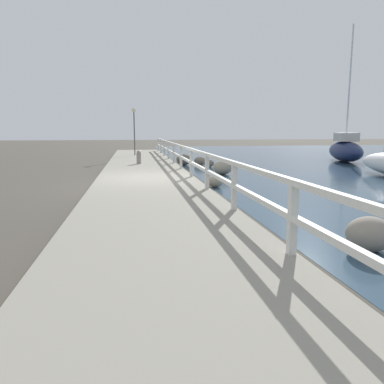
# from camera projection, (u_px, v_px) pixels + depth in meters

# --- Properties ---
(ground_plane) EXTENTS (120.00, 120.00, 0.00)m
(ground_plane) POSITION_uv_depth(u_px,v_px,m) (146.00, 185.00, 12.39)
(ground_plane) COLOR #4C473D
(dock_walkway) EXTENTS (3.22, 36.00, 0.25)m
(dock_walkway) POSITION_uv_depth(u_px,v_px,m) (146.00, 181.00, 12.37)
(dock_walkway) COLOR gray
(dock_walkway) RESTS_ON ground
(railing) EXTENTS (0.10, 32.50, 0.95)m
(railing) POSITION_uv_depth(u_px,v_px,m) (191.00, 157.00, 12.48)
(railing) COLOR silver
(railing) RESTS_ON dock_walkway
(boulder_near_dock) EXTENTS (0.78, 0.70, 0.59)m
(boulder_near_dock) POSITION_uv_depth(u_px,v_px,m) (184.00, 159.00, 19.45)
(boulder_near_dock) COLOR #666056
(boulder_near_dock) RESTS_ON ground
(boulder_downstream) EXTENTS (0.51, 0.46, 0.38)m
(boulder_downstream) POSITION_uv_depth(u_px,v_px,m) (215.00, 181.00, 11.87)
(boulder_downstream) COLOR gray
(boulder_downstream) RESTS_ON ground
(boulder_upstream) EXTENTS (0.61, 0.55, 0.46)m
(boulder_upstream) POSITION_uv_depth(u_px,v_px,m) (200.00, 161.00, 19.39)
(boulder_upstream) COLOR slate
(boulder_upstream) RESTS_ON ground
(boulder_far_strip) EXTENTS (0.70, 0.63, 0.52)m
(boulder_far_strip) POSITION_uv_depth(u_px,v_px,m) (370.00, 234.00, 5.58)
(boulder_far_strip) COLOR gray
(boulder_far_strip) RESTS_ON ground
(boulder_water_edge) EXTENTS (0.52, 0.47, 0.39)m
(boulder_water_edge) POSITION_uv_depth(u_px,v_px,m) (209.00, 163.00, 18.41)
(boulder_water_edge) COLOR slate
(boulder_water_edge) RESTS_ON ground
(boulder_mid_strip) EXTENTS (0.79, 0.71, 0.59)m
(boulder_mid_strip) POSITION_uv_depth(u_px,v_px,m) (223.00, 168.00, 15.21)
(boulder_mid_strip) COLOR gray
(boulder_mid_strip) RESTS_ON ground
(mooring_bollard) EXTENTS (0.21, 0.21, 0.62)m
(mooring_bollard) POSITION_uv_depth(u_px,v_px,m) (139.00, 157.00, 17.34)
(mooring_bollard) COLOR gray
(mooring_bollard) RESTS_ON dock_walkway
(dock_lamp) EXTENTS (0.26, 0.26, 2.92)m
(dock_lamp) POSITION_uv_depth(u_px,v_px,m) (134.00, 120.00, 23.19)
(dock_lamp) COLOR #514C47
(dock_lamp) RESTS_ON dock_walkway
(sailboat_navy) EXTENTS (2.75, 5.10, 7.59)m
(sailboat_navy) POSITION_uv_depth(u_px,v_px,m) (345.00, 149.00, 21.74)
(sailboat_navy) COLOR #192347
(sailboat_navy) RESTS_ON water_surface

